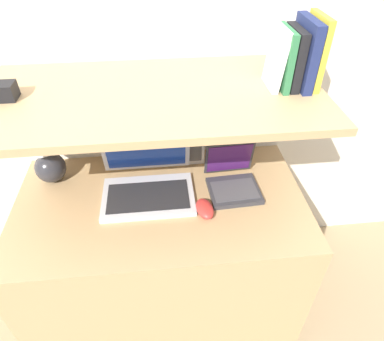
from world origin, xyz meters
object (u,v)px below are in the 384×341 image
at_px(laptop_small, 232,180).
at_px(book_green, 284,58).
at_px(book_yellow, 315,52).
at_px(laptop_large, 147,180).
at_px(computer_mouse, 205,209).
at_px(router_box, 189,149).
at_px(table_lamp, 42,143).
at_px(shelf_gadget, 3,91).
at_px(book_black, 293,58).
at_px(book_white, 276,58).
at_px(book_navy, 305,54).

relative_size(laptop_small, book_green, 1.16).
bearing_deg(book_yellow, laptop_large, -179.78).
xyz_separation_m(computer_mouse, router_box, (-0.03, 0.34, 0.05)).
distance_m(laptop_large, router_box, 0.27).
relative_size(book_yellow, book_green, 1.19).
bearing_deg(table_lamp, router_box, 6.16).
height_order(computer_mouse, shelf_gadget, shelf_gadget).
xyz_separation_m(laptop_small, book_yellow, (0.25, 0.02, 0.53)).
bearing_deg(table_lamp, laptop_small, -10.00).
xyz_separation_m(book_black, shelf_gadget, (-0.98, 0.00, -0.07)).
xyz_separation_m(book_yellow, book_white, (-0.13, 0.00, -0.02)).
distance_m(laptop_large, laptop_small, 0.36).
height_order(laptop_large, book_yellow, book_yellow).
xyz_separation_m(book_black, book_white, (-0.06, 0.00, 0.00)).
bearing_deg(book_black, shelf_gadget, 180.00).
bearing_deg(book_black, computer_mouse, -152.67).
relative_size(table_lamp, book_navy, 1.42).
relative_size(router_box, book_yellow, 0.60).
distance_m(router_box, shelf_gadget, 0.78).
relative_size(laptop_small, shelf_gadget, 2.79).
relative_size(laptop_large, laptop_small, 1.63).
bearing_deg(book_navy, book_white, 180.00).
distance_m(book_yellow, shelf_gadget, 1.05).
bearing_deg(laptop_small, book_yellow, 5.47).
height_order(laptop_large, book_black, book_black).
bearing_deg(laptop_large, book_yellow, 0.22).
bearing_deg(laptop_large, book_green, 0.26).
xyz_separation_m(computer_mouse, shelf_gadget, (-0.66, 0.16, 0.46)).
bearing_deg(laptop_small, router_box, 129.30).
relative_size(book_green, book_white, 0.98).
distance_m(laptop_small, book_black, 0.54).
bearing_deg(shelf_gadget, book_green, 0.00).
relative_size(table_lamp, book_yellow, 1.35).
bearing_deg(laptop_large, table_lamp, 164.52).
distance_m(laptop_large, book_yellow, 0.80).
distance_m(computer_mouse, router_box, 0.35).
height_order(book_green, shelf_gadget, book_green).
distance_m(computer_mouse, book_yellow, 0.69).
xyz_separation_m(book_yellow, book_green, (-0.11, 0.00, -0.02)).
height_order(laptop_large, router_box, laptop_large).
bearing_deg(book_black, table_lamp, 173.23).
relative_size(book_black, book_green, 1.00).
relative_size(table_lamp, laptop_small, 1.39).
distance_m(table_lamp, book_green, 0.99).
height_order(table_lamp, book_yellow, book_yellow).
height_order(computer_mouse, book_yellow, book_yellow).
height_order(table_lamp, shelf_gadget, shelf_gadget).
distance_m(laptop_small, book_yellow, 0.59).
xyz_separation_m(laptop_large, shelf_gadget, (-0.44, 0.00, 0.42)).
bearing_deg(computer_mouse, table_lamp, 156.68).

